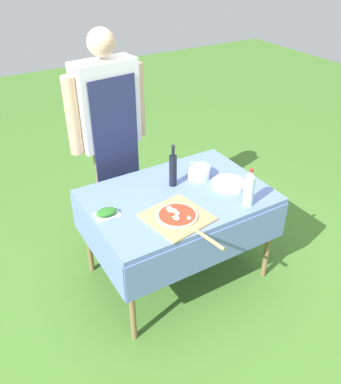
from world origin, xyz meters
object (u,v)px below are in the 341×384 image
at_px(oil_bottle, 173,170).
at_px(water_bottle, 249,188).
at_px(pizza_on_peel, 178,217).
at_px(plate_stack, 228,184).
at_px(prep_table, 178,204).
at_px(person_cook, 108,125).
at_px(herb_container, 107,212).
at_px(mixing_tub, 199,172).

distance_m(oil_bottle, water_bottle, 0.56).
height_order(pizza_on_peel, oil_bottle, oil_bottle).
bearing_deg(oil_bottle, plate_stack, -32.41).
bearing_deg(oil_bottle, prep_table, -106.18).
xyz_separation_m(person_cook, pizza_on_peel, (0.03, -0.97, -0.27)).
bearing_deg(plate_stack, pizza_on_peel, -163.68).
bearing_deg(prep_table, water_bottle, -45.47).
bearing_deg(pizza_on_peel, person_cook, 82.39).
distance_m(prep_table, water_bottle, 0.52).
height_order(oil_bottle, water_bottle, oil_bottle).
distance_m(prep_table, person_cook, 0.84).
bearing_deg(plate_stack, herb_container, 172.55).
height_order(prep_table, plate_stack, plate_stack).
bearing_deg(herb_container, mixing_tub, 6.70).
bearing_deg(plate_stack, water_bottle, -97.90).
bearing_deg(plate_stack, person_cook, 124.10).
distance_m(person_cook, herb_container, 0.82).
bearing_deg(mixing_tub, person_cook, 125.54).
xyz_separation_m(water_bottle, herb_container, (-0.86, 0.37, -0.11)).
height_order(water_bottle, herb_container, water_bottle).
bearing_deg(oil_bottle, water_bottle, -57.25).
xyz_separation_m(water_bottle, mixing_tub, (-0.08, 0.46, -0.08)).
xyz_separation_m(prep_table, herb_container, (-0.52, 0.03, 0.10)).
bearing_deg(pizza_on_peel, herb_container, 134.81).
xyz_separation_m(prep_table, plate_stack, (0.37, -0.09, 0.09)).
distance_m(person_cook, pizza_on_peel, 1.01).
bearing_deg(person_cook, plate_stack, 118.59).
distance_m(water_bottle, herb_container, 0.94).
xyz_separation_m(oil_bottle, mixing_tub, (0.22, -0.01, -0.08)).
relative_size(pizza_on_peel, water_bottle, 2.29).
relative_size(oil_bottle, water_bottle, 1.17).
height_order(pizza_on_peel, herb_container, pizza_on_peel).
distance_m(pizza_on_peel, mixing_tub, 0.54).
height_order(mixing_tub, plate_stack, mixing_tub).
bearing_deg(pizza_on_peel, prep_table, 49.06).
bearing_deg(plate_stack, prep_table, 166.65).
xyz_separation_m(prep_table, oil_bottle, (0.04, 0.13, 0.21)).
relative_size(person_cook, pizza_on_peel, 2.79).
relative_size(prep_table, pizza_on_peel, 2.03).
xyz_separation_m(person_cook, water_bottle, (0.52, -1.07, -0.16)).
bearing_deg(water_bottle, pizza_on_peel, 168.05).
bearing_deg(mixing_tub, prep_table, -154.77).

